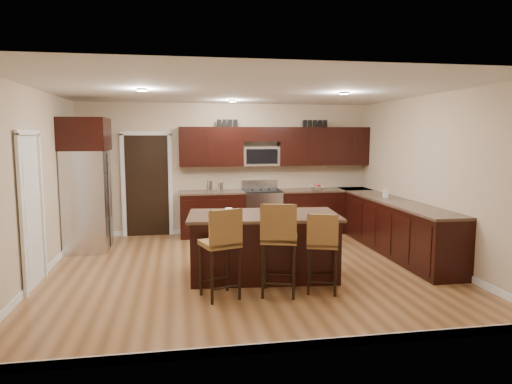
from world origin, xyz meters
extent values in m
plane|color=olive|center=(0.00, 0.00, 0.00)|extent=(6.00, 6.00, 0.00)
plane|color=silver|center=(0.00, 0.00, 2.70)|extent=(6.00, 6.00, 0.00)
plane|color=#C4AE8D|center=(0.00, 2.75, 1.35)|extent=(6.00, 0.00, 6.00)
plane|color=#C4AE8D|center=(-3.00, 0.00, 1.35)|extent=(0.00, 5.50, 5.50)
plane|color=#C4AE8D|center=(3.00, 0.00, 1.35)|extent=(0.00, 5.50, 5.50)
cube|color=black|center=(-0.35, 2.45, 0.44)|extent=(1.30, 0.60, 0.88)
cube|color=black|center=(2.03, 2.45, 0.44)|extent=(1.94, 0.60, 0.88)
cube|color=black|center=(2.70, 0.48, 0.44)|extent=(0.60, 3.35, 0.88)
cube|color=brown|center=(-0.35, 2.45, 0.90)|extent=(1.30, 0.63, 0.04)
cube|color=brown|center=(2.03, 2.45, 0.90)|extent=(1.94, 0.63, 0.04)
cube|color=brown|center=(2.70, 0.48, 0.90)|extent=(0.63, 3.35, 0.04)
cube|color=black|center=(-0.35, 2.58, 1.82)|extent=(1.30, 0.33, 0.80)
cube|color=black|center=(2.03, 2.58, 1.82)|extent=(1.94, 0.33, 0.80)
cube|color=black|center=(0.68, 2.58, 2.07)|extent=(0.76, 0.33, 0.30)
cube|color=silver|center=(0.68, 2.45, 0.45)|extent=(0.76, 0.64, 0.90)
cube|color=black|center=(0.68, 2.45, 0.91)|extent=(0.76, 0.60, 0.03)
cube|color=black|center=(0.68, 2.15, 0.45)|extent=(0.65, 0.01, 0.45)
cube|color=silver|center=(0.68, 2.72, 1.02)|extent=(0.76, 0.05, 0.18)
cube|color=silver|center=(0.68, 2.60, 1.62)|extent=(0.76, 0.31, 0.40)
cube|color=black|center=(-1.65, 2.73, 1.03)|extent=(0.85, 0.03, 2.06)
cube|color=white|center=(-2.98, -0.30, 1.02)|extent=(0.03, 0.80, 2.04)
cube|color=black|center=(0.18, -0.39, 0.44)|extent=(2.13, 1.21, 0.88)
cube|color=brown|center=(0.18, -0.39, 0.90)|extent=(2.24, 1.32, 0.04)
cube|color=black|center=(0.18, -0.39, 0.04)|extent=(2.04, 1.12, 0.09)
cube|color=olive|center=(-0.53, -1.17, 0.70)|extent=(0.54, 0.54, 0.06)
cube|color=olive|center=(-0.47, -1.35, 0.92)|extent=(0.42, 0.17, 0.46)
cylinder|color=black|center=(-0.71, -1.35, 0.33)|extent=(0.04, 0.04, 0.67)
cylinder|color=black|center=(-0.34, -1.35, 0.33)|extent=(0.04, 0.04, 0.67)
cylinder|color=black|center=(-0.71, -0.98, 0.33)|extent=(0.04, 0.04, 0.67)
cylinder|color=black|center=(-0.34, -0.98, 0.33)|extent=(0.04, 0.04, 0.67)
cube|color=olive|center=(0.24, -1.17, 0.73)|extent=(0.56, 0.56, 0.06)
cube|color=olive|center=(0.18, -1.37, 0.97)|extent=(0.45, 0.16, 0.48)
cylinder|color=black|center=(0.04, -1.36, 0.35)|extent=(0.04, 0.04, 0.70)
cylinder|color=black|center=(0.43, -1.36, 0.35)|extent=(0.04, 0.04, 0.70)
cylinder|color=black|center=(0.04, -0.98, 0.35)|extent=(0.04, 0.04, 0.70)
cylinder|color=black|center=(0.43, -0.98, 0.35)|extent=(0.04, 0.04, 0.70)
cube|color=olive|center=(0.82, -1.17, 0.64)|extent=(0.50, 0.50, 0.06)
cube|color=olive|center=(0.76, -1.34, 0.84)|extent=(0.38, 0.17, 0.42)
cylinder|color=black|center=(0.65, -1.34, 0.31)|extent=(0.03, 0.03, 0.61)
cylinder|color=black|center=(0.99, -1.34, 0.31)|extent=(0.03, 0.03, 0.61)
cylinder|color=black|center=(0.65, -1.00, 0.31)|extent=(0.03, 0.03, 0.61)
cylinder|color=black|center=(0.99, -1.00, 0.31)|extent=(0.03, 0.03, 0.61)
cube|color=silver|center=(-2.62, 1.67, 0.89)|extent=(0.72, 0.89, 1.78)
cube|color=black|center=(-2.26, 1.67, 0.89)|extent=(0.01, 0.02, 1.69)
cylinder|color=silver|center=(-2.23, 1.59, 0.98)|extent=(0.02, 0.02, 0.79)
cylinder|color=silver|center=(-2.23, 1.75, 0.98)|extent=(0.02, 0.02, 0.79)
cube|color=black|center=(-2.62, 1.67, 2.07)|extent=(0.78, 0.95, 0.57)
cube|color=brown|center=(1.41, 1.38, 0.01)|extent=(0.93, 0.78, 0.01)
imported|color=silver|center=(1.86, 2.45, 0.96)|extent=(0.31, 0.31, 0.07)
imported|color=#B2B2B2|center=(2.70, 0.98, 1.03)|extent=(0.12, 0.13, 0.21)
cylinder|color=silver|center=(-0.40, 2.45, 1.03)|extent=(0.12, 0.12, 0.21)
cylinder|color=silver|center=(-0.18, 2.45, 1.01)|extent=(0.11, 0.11, 0.17)
cylinder|color=white|center=(-0.32, -0.39, 0.97)|extent=(0.10, 0.10, 0.10)
camera|label=1|loc=(-1.02, -6.75, 2.03)|focal=32.00mm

